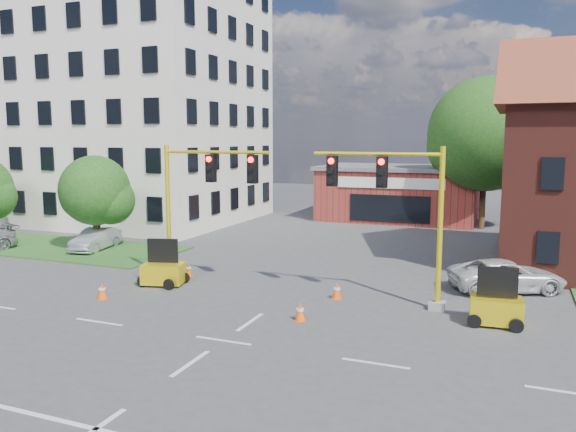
% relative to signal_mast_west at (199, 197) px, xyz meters
% --- Properties ---
extents(ground, '(120.00, 120.00, 0.00)m').
position_rel_signal_mast_west_xyz_m(ground, '(4.36, -6.00, -3.92)').
color(ground, '#404043').
rests_on(ground, ground).
extents(grass_verge_nw, '(22.00, 6.00, 0.08)m').
position_rel_signal_mast_west_xyz_m(grass_verge_nw, '(-15.64, 4.00, -3.88)').
color(grass_verge_nw, '#295A22').
rests_on(grass_verge_nw, ground).
extents(lane_markings, '(60.00, 36.00, 0.01)m').
position_rel_signal_mast_west_xyz_m(lane_markings, '(4.36, -9.00, -3.91)').
color(lane_markings, silver).
rests_on(lane_markings, ground).
extents(office_block, '(18.40, 15.40, 20.60)m').
position_rel_signal_mast_west_xyz_m(office_block, '(-15.64, 15.91, 6.39)').
color(office_block, silver).
rests_on(office_block, ground).
extents(brick_shop, '(12.40, 8.40, 4.30)m').
position_rel_signal_mast_west_xyz_m(brick_shop, '(4.36, 23.99, -1.76)').
color(brick_shop, maroon).
rests_on(brick_shop, ground).
extents(tree_large, '(8.51, 8.10, 10.84)m').
position_rel_signal_mast_west_xyz_m(tree_large, '(11.27, 21.08, 2.58)').
color(tree_large, '#362413').
rests_on(tree_large, ground).
extents(tree_nw_front, '(4.26, 4.05, 5.53)m').
position_rel_signal_mast_west_xyz_m(tree_nw_front, '(-9.44, 4.58, -0.58)').
color(tree_nw_front, '#362413').
rests_on(tree_nw_front, ground).
extents(signal_mast_west, '(5.30, 0.60, 6.20)m').
position_rel_signal_mast_west_xyz_m(signal_mast_west, '(0.00, 0.00, 0.00)').
color(signal_mast_west, gray).
rests_on(signal_mast_west, ground).
extents(signal_mast_east, '(5.30, 0.60, 6.20)m').
position_rel_signal_mast_west_xyz_m(signal_mast_east, '(8.71, 0.00, 0.00)').
color(signal_mast_east, gray).
rests_on(signal_mast_east, ground).
extents(trailer_west, '(2.01, 1.61, 2.00)m').
position_rel_signal_mast_west_xyz_m(trailer_west, '(-1.44, -0.82, -3.29)').
color(trailer_west, yellow).
rests_on(trailer_west, ground).
extents(trailer_east, '(1.82, 1.29, 1.97)m').
position_rel_signal_mast_west_xyz_m(trailer_east, '(12.48, -1.05, -3.30)').
color(trailer_east, yellow).
rests_on(trailer_east, ground).
extents(cone_a, '(0.40, 0.40, 0.70)m').
position_rel_signal_mast_west_xyz_m(cone_a, '(-2.48, -3.63, -3.58)').
color(cone_a, '#FC530D').
rests_on(cone_a, ground).
extents(cone_b, '(0.40, 0.40, 0.70)m').
position_rel_signal_mast_west_xyz_m(cone_b, '(-1.22, 0.89, -3.58)').
color(cone_b, '#FC530D').
rests_on(cone_b, ground).
extents(cone_c, '(0.40, 0.40, 0.70)m').
position_rel_signal_mast_west_xyz_m(cone_c, '(5.97, -3.22, -3.58)').
color(cone_c, '#FC530D').
rests_on(cone_c, ground).
extents(cone_d, '(0.40, 0.40, 0.70)m').
position_rel_signal_mast_west_xyz_m(cone_d, '(6.37, -0.04, -3.58)').
color(cone_d, '#FC530D').
rests_on(cone_d, ground).
extents(pickup_white, '(5.29, 4.01, 1.33)m').
position_rel_signal_mast_west_xyz_m(pickup_white, '(12.77, 3.83, -3.25)').
color(pickup_white, silver).
rests_on(pickup_white, ground).
extents(sedan_silver_front, '(2.07, 4.09, 1.29)m').
position_rel_signal_mast_west_xyz_m(sedan_silver_front, '(-9.66, 4.38, -3.28)').
color(sedan_silver_front, '#AFB0B7').
rests_on(sedan_silver_front, ground).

